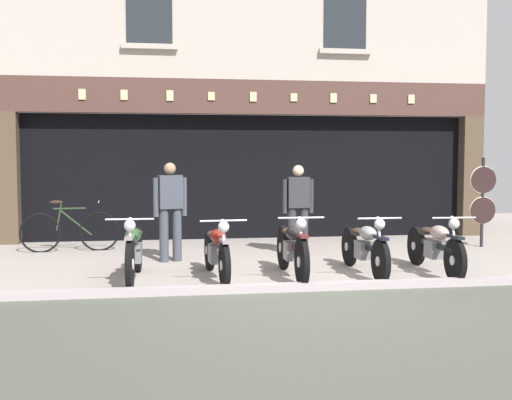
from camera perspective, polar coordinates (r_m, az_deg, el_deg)
ground at (r=6.97m, az=6.62°, el=-10.53°), size 22.18×22.00×0.18m
shop_facade at (r=14.64m, az=-1.44°, el=3.83°), size 10.48×4.42×6.09m
motorcycle_left at (r=8.68m, az=-11.28°, el=-4.54°), size 0.62×2.00×0.93m
motorcycle_center_left at (r=8.65m, az=-3.68°, el=-4.64°), size 0.62×1.96×0.90m
motorcycle_center at (r=8.73m, az=3.40°, el=-4.43°), size 0.62×1.99×0.92m
motorcycle_center_right at (r=9.11m, az=10.06°, el=-4.26°), size 0.62×2.01×0.90m
motorcycle_right at (r=9.43m, az=16.33°, el=-4.08°), size 0.62×2.01×0.90m
salesman_left at (r=10.12m, az=-7.99°, el=-0.66°), size 0.55×0.30×1.62m
shopkeeper_center at (r=10.83m, az=3.93°, el=-0.49°), size 0.56×0.25×1.58m
tyre_sign_pole at (r=12.45m, az=20.36°, el=0.34°), size 0.53×0.06×1.71m
advert_board_near at (r=12.91m, az=-9.12°, el=4.16°), size 0.79×0.03×0.93m
leaning_bicycle at (r=11.67m, az=-16.95°, el=-2.72°), size 1.76×0.50×0.95m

